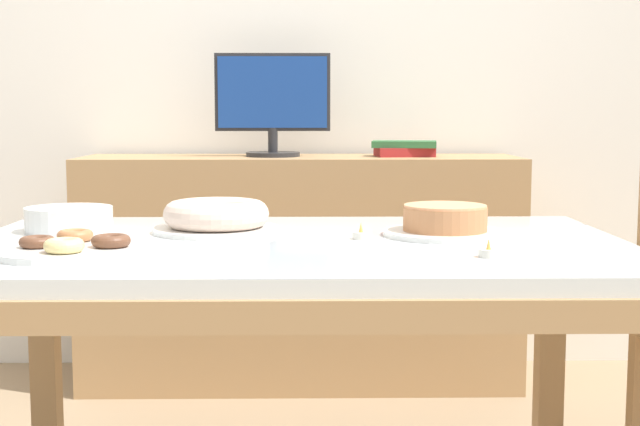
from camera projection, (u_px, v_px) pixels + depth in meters
name	position (u px, v px, depth m)	size (l,w,h in m)	color
wall_back	(301.00, 40.00, 3.55)	(8.00, 0.10, 2.60)	white
dining_table	(296.00, 279.00, 2.02)	(1.53, 0.96, 0.73)	silver
sideboard	(301.00, 270.00, 3.35)	(1.61, 0.44, 0.85)	tan
computer_monitor	(273.00, 105.00, 3.27)	(0.42, 0.20, 0.38)	#262628
book_stack	(404.00, 148.00, 3.30)	(0.25, 0.18, 0.06)	maroon
cake_chocolate_round	(445.00, 222.00, 2.09)	(0.29, 0.29, 0.07)	white
cake_golden_bundt	(216.00, 217.00, 2.15)	(0.31, 0.31, 0.08)	white
pastry_platter	(71.00, 247.00, 1.83)	(0.32, 0.32, 0.04)	white
plate_stack	(69.00, 219.00, 2.17)	(0.21, 0.21, 0.06)	white
tealight_right_edge	(361.00, 235.00, 2.04)	(0.04, 0.04, 0.04)	silver
tealight_near_cakes	(488.00, 252.00, 1.78)	(0.04, 0.04, 0.04)	silver
tealight_left_edge	(251.00, 218.00, 2.36)	(0.04, 0.04, 0.04)	silver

